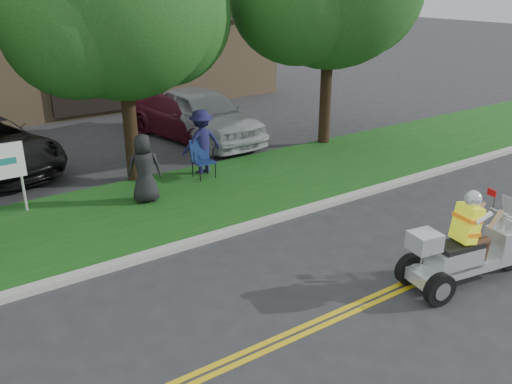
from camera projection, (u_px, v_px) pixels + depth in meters
ground at (281, 316)px, 8.77m from camera, size 120.00×120.00×0.00m
centerline_near at (304, 334)px, 8.33m from camera, size 60.00×0.10×0.01m
centerline_far at (297, 329)px, 8.45m from camera, size 60.00×0.10×0.01m
curb at (192, 243)px, 11.09m from camera, size 60.00×0.25×0.12m
grass_verge at (148, 209)px, 12.74m from camera, size 60.00×4.00×0.10m
commercial_building at (57, 54)px, 23.63m from camera, size 18.00×8.20×4.00m
tree_mid at (122, 8)px, 12.98m from camera, size 5.88×4.80×7.05m
trike_scooter at (466, 252)px, 9.52m from camera, size 2.73×1.10×1.79m
lawn_chair_b at (201, 156)px, 14.48m from camera, size 0.54×0.56×1.01m
spectator_chair_a at (202, 142)px, 14.67m from camera, size 1.14×0.66×1.75m
spectator_chair_b at (144, 169)px, 12.75m from camera, size 0.93×0.74×1.65m
parked_car_right at (188, 116)px, 18.43m from camera, size 2.98×5.29×1.45m
parked_car_far_right at (203, 115)px, 17.98m from camera, size 2.37×5.30×1.77m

